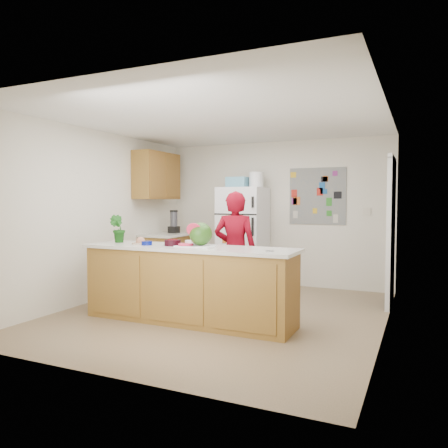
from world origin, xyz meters
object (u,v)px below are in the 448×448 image
at_px(cherry_bowl, 173,243).
at_px(watermelon, 201,234).
at_px(refrigerator, 243,237).
at_px(person, 235,251).

bearing_deg(cherry_bowl, watermelon, 7.86).
bearing_deg(cherry_bowl, refrigerator, 90.74).
bearing_deg(cherry_bowl, person, 55.99).
bearing_deg(watermelon, refrigerator, 99.56).
relative_size(person, watermelon, 5.76).
height_order(refrigerator, person, refrigerator).
relative_size(refrigerator, watermelon, 6.13).
xyz_separation_m(refrigerator, person, (0.54, -1.63, -0.05)).
relative_size(refrigerator, person, 1.06).
distance_m(person, cherry_bowl, 0.93).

